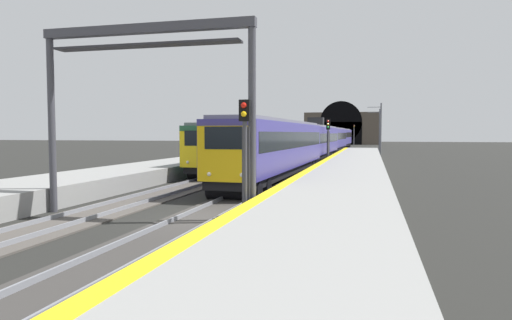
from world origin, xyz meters
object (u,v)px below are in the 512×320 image
object	(u,v)px
railway_signal_far	(354,134)
overhead_signal_gantry	(145,72)
train_adjacent_platform	(269,142)
catenary_mast_far	(381,128)
train_main_approaching	(325,140)
railway_signal_mid	(328,137)
catenary_mast_near	(379,130)
railway_signal_near	(245,151)

from	to	relation	value
railway_signal_far	overhead_signal_gantry	size ratio (longest dim) A/B	0.61
train_adjacent_platform	catenary_mast_far	world-z (taller)	catenary_mast_far
train_main_approaching	train_adjacent_platform	world-z (taller)	train_main_approaching
train_main_approaching	train_adjacent_platform	xyz separation A→B (m)	(-14.79, 4.47, -0.11)
railway_signal_mid	catenary_mast_far	world-z (taller)	catenary_mast_far
catenary_mast_near	catenary_mast_far	distance (m)	11.35
railway_signal_near	railway_signal_mid	distance (m)	31.53
train_main_approaching	catenary_mast_far	world-z (taller)	catenary_mast_far
catenary_mast_near	train_adjacent_platform	bearing A→B (deg)	160.80
train_adjacent_platform	railway_signal_near	distance (m)	32.73
catenary_mast_far	train_main_approaching	bearing A→B (deg)	136.85
overhead_signal_gantry	catenary_mast_far	xyz separation A→B (m)	(54.27, -9.60, -1.59)
railway_signal_near	overhead_signal_gantry	bearing A→B (deg)	-97.04
train_main_approaching	railway_signal_mid	size ratio (longest dim) A/B	18.60
railway_signal_near	overhead_signal_gantry	xyz separation A→B (m)	(0.50, 4.05, 2.90)
railway_signal_near	railway_signal_far	xyz separation A→B (m)	(100.96, -0.00, 0.46)
train_adjacent_platform	railway_signal_far	bearing A→B (deg)	176.33
train_adjacent_platform	railway_signal_near	world-z (taller)	train_adjacent_platform
train_main_approaching	railway_signal_near	distance (m)	46.94
train_adjacent_platform	catenary_mast_near	world-z (taller)	catenary_mast_near
railway_signal_mid	railway_signal_far	size ratio (longest dim) A/B	0.88
catenary_mast_near	train_main_approaching	bearing A→B (deg)	159.02
train_adjacent_platform	railway_signal_mid	size ratio (longest dim) A/B	8.63
railway_signal_near	train_main_approaching	bearing A→B (deg)	-177.78
railway_signal_near	catenary_mast_far	world-z (taller)	catenary_mast_far
train_adjacent_platform	catenary_mast_near	distance (m)	36.04
railway_signal_far	catenary_mast_near	xyz separation A→B (m)	(-34.85, -5.55, 0.71)
railway_signal_far	catenary_mast_far	bearing A→B (deg)	6.86
train_main_approaching	train_adjacent_platform	bearing A→B (deg)	-15.33
railway_signal_mid	train_adjacent_platform	bearing A→B (deg)	-95.33
overhead_signal_gantry	catenary_mast_near	xyz separation A→B (m)	(65.61, -9.60, -1.73)
catenary_mast_near	catenary_mast_far	size ratio (longest dim) A/B	0.96
railway_signal_mid	catenary_mast_near	distance (m)	35.04
railway_signal_mid	overhead_signal_gantry	distance (m)	31.40
catenary_mast_near	catenary_mast_far	xyz separation A→B (m)	(-11.35, -0.00, 0.14)
train_main_approaching	railway_signal_mid	bearing A→B (deg)	8.22
overhead_signal_gantry	train_adjacent_platform	bearing A→B (deg)	4.05
train_adjacent_platform	railway_signal_far	size ratio (longest dim) A/B	7.59
catenary_mast_near	catenary_mast_far	world-z (taller)	catenary_mast_far
train_main_approaching	railway_signal_near	bearing A→B (deg)	3.71
train_main_approaching	railway_signal_mid	xyz separation A→B (m)	(-15.38, -1.81, 0.49)
railway_signal_mid	catenary_mast_near	bearing A→B (deg)	170.88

